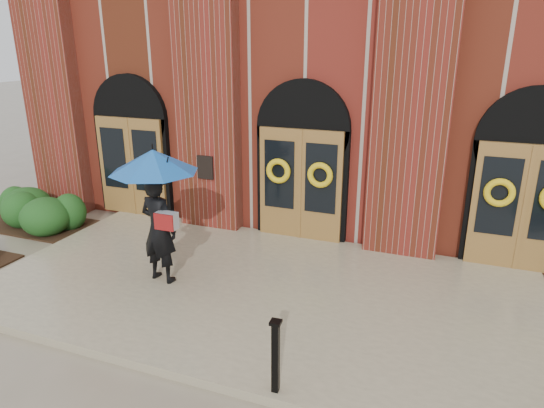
% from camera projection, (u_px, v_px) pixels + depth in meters
% --- Properties ---
extents(ground, '(90.00, 90.00, 0.00)m').
position_uv_depth(ground, '(253.00, 297.00, 8.85)').
color(ground, gray).
rests_on(ground, ground).
extents(landing, '(10.00, 5.30, 0.15)m').
position_uv_depth(landing, '(257.00, 290.00, 8.96)').
color(landing, tan).
rests_on(landing, ground).
extents(church_building, '(16.20, 12.53, 7.00)m').
position_uv_depth(church_building, '(360.00, 72.00, 15.49)').
color(church_building, maroon).
rests_on(church_building, ground).
extents(man_with_umbrella, '(1.78, 1.78, 2.51)m').
position_uv_depth(man_with_umbrella, '(156.00, 191.00, 8.64)').
color(man_with_umbrella, black).
rests_on(man_with_umbrella, landing).
extents(metal_post, '(0.15, 0.15, 1.04)m').
position_uv_depth(metal_post, '(276.00, 355.00, 6.10)').
color(metal_post, black).
rests_on(metal_post, landing).
extents(hedge_wall_left, '(3.35, 1.34, 0.86)m').
position_uv_depth(hedge_wall_left, '(28.00, 208.00, 12.22)').
color(hedge_wall_left, '#1A4617').
rests_on(hedge_wall_left, ground).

